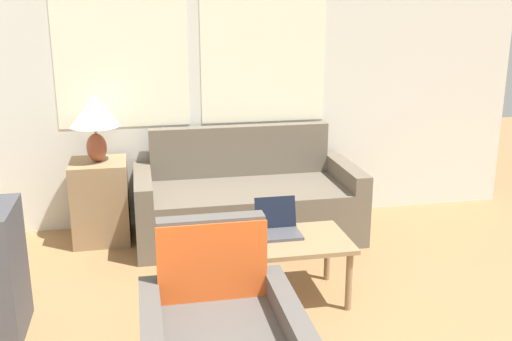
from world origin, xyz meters
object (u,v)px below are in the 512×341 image
snack_bowl (204,246)px  tv_remote (224,234)px  laptop (278,226)px  cup_navy (232,245)px  couch (246,204)px  table_lamp (94,116)px  coffee_table (266,247)px

snack_bowl → tv_remote: (0.17, 0.24, -0.03)m
laptop → cup_navy: (-0.35, -0.23, -0.01)m
laptop → snack_bowl: (-0.53, -0.21, -0.01)m
cup_navy → laptop: bearing=33.1°
laptop → tv_remote: size_ratio=1.82×
snack_bowl → couch: bearing=68.4°
snack_bowl → tv_remote: 0.29m
table_lamp → cup_navy: 1.78m
table_lamp → laptop: size_ratio=1.90×
table_lamp → tv_remote: table_lamp is taller
couch → tv_remote: 1.12m
coffee_table → couch: bearing=85.8°
table_lamp → snack_bowl: 1.68m
table_lamp → coffee_table: size_ratio=0.49×
table_lamp → coffee_table: table_lamp is taller
coffee_table → table_lamp: bearing=130.6°
cup_navy → snack_bowl: 0.18m
table_lamp → laptop: bearing=-44.3°
laptop → snack_bowl: laptop is taller
coffee_table → cup_navy: 0.28m
couch → laptop: couch is taller
couch → coffee_table: size_ratio=1.70×
cup_navy → table_lamp: bearing=121.6°
coffee_table → cup_navy: size_ratio=11.94×
cup_navy → tv_remote: cup_navy is taller
couch → cup_navy: size_ratio=20.26×
coffee_table → tv_remote: (-0.26, 0.14, 0.06)m
cup_navy → snack_bowl: bearing=174.0°
table_lamp → cup_navy: bearing=-58.4°
laptop → tv_remote: (-0.36, 0.03, -0.04)m
couch → table_lamp: bearing=174.5°
tv_remote → coffee_table: bearing=-28.7°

